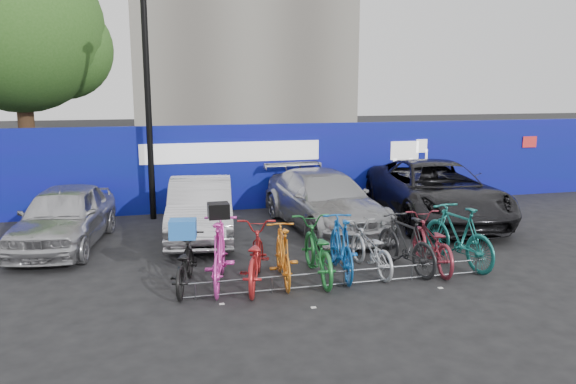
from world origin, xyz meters
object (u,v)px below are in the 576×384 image
object	(u,v)px
tree	(27,33)
bike_rack	(344,277)
bike_2	(254,256)
bike_0	(184,263)
bike_1	(219,252)
car_3	(435,191)
bike_8	(431,242)
bike_3	(283,254)
bike_4	(317,250)
car_2	(324,200)
bike_9	(458,235)
car_1	(201,208)
bike_6	(370,249)
car_0	(64,216)
bike_5	(341,246)
bike_7	(406,243)
lamppost	(148,93)

from	to	relation	value
tree	bike_rack	world-z (taller)	tree
bike_rack	bike_2	xyz separation A→B (m)	(-1.52, 0.44, 0.37)
tree	bike_0	size ratio (longest dim) A/B	4.52
bike_2	bike_1	bearing A→B (deg)	5.57
car_3	bike_8	size ratio (longest dim) A/B	2.80
bike_rack	bike_8	world-z (taller)	bike_8
bike_3	bike_1	bearing A→B (deg)	1.74
car_3	bike_4	size ratio (longest dim) A/B	2.68
bike_0	bike_8	distance (m)	4.68
bike_8	car_2	bearing A→B (deg)	-67.11
bike_rack	bike_1	xyz separation A→B (m)	(-2.12, 0.54, 0.45)
bike_3	bike_9	world-z (taller)	bike_9
car_1	car_3	world-z (taller)	car_3
bike_2	bike_6	world-z (taller)	bike_2
car_2	bike_1	xyz separation A→B (m)	(-3.01, -3.47, -0.08)
car_2	bike_3	world-z (taller)	car_2
bike_2	bike_rack	bearing A→B (deg)	178.78
car_1	bike_9	xyz separation A→B (m)	(4.68, -3.34, -0.06)
bike_1	bike_8	xyz separation A→B (m)	(4.07, -0.00, -0.10)
car_0	bike_5	world-z (taller)	car_0
bike_2	bike_8	xyz separation A→B (m)	(3.47, 0.10, -0.02)
bike_6	bike_7	size ratio (longest dim) A/B	0.95
lamppost	bike_1	bearing A→B (deg)	-78.80
bike_0	bike_6	world-z (taller)	bike_6
lamppost	bike_3	size ratio (longest dim) A/B	3.46
lamppost	bike_8	bearing A→B (deg)	-46.69
bike_rack	bike_5	bearing A→B (deg)	76.97
bike_8	car_1	bearing A→B (deg)	-33.79
lamppost	bike_2	bearing A→B (deg)	-73.17
car_2	bike_1	world-z (taller)	car_2
tree	bike_rack	size ratio (longest dim) A/B	1.39
bike_7	car_0	bearing A→B (deg)	-37.27
bike_0	bike_6	xyz separation A→B (m)	(3.46, 0.04, 0.00)
lamppost	bike_2	size ratio (longest dim) A/B	3.02
bike_rack	bike_4	xyz separation A→B (m)	(-0.35, 0.52, 0.37)
tree	lamppost	distance (m)	6.14
car_3	bike_9	world-z (taller)	car_3
bike_2	car_2	bearing A→B (deg)	-109.07
car_0	bike_3	world-z (taller)	car_0
bike_6	bike_8	xyz separation A→B (m)	(1.22, -0.07, 0.06)
car_1	bike_3	size ratio (longest dim) A/B	2.30
car_0	car_1	size ratio (longest dim) A/B	0.98
car_3	bike_0	size ratio (longest dim) A/B	3.18
lamppost	bike_1	xyz separation A→B (m)	(1.08, -5.46, -2.66)
bike_6	tree	bearing A→B (deg)	-56.73
lamppost	bike_7	world-z (taller)	lamppost
car_2	car_3	size ratio (longest dim) A/B	0.87
bike_7	bike_2	bearing A→B (deg)	-8.69
bike_4	car_2	bearing A→B (deg)	-105.93
bike_rack	car_0	bearing A→B (deg)	143.04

